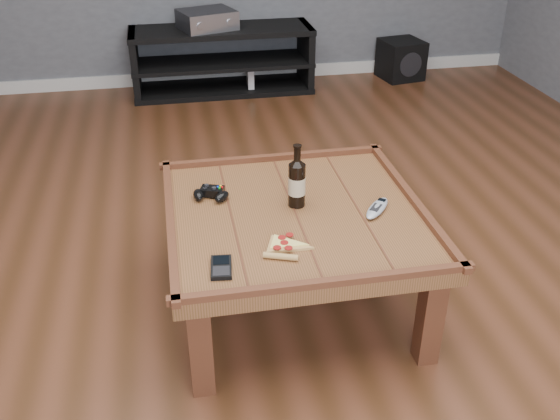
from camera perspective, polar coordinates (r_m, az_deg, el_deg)
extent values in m
plane|color=#422513|center=(2.70, 1.28, -8.46)|extent=(6.00, 6.00, 0.00)
cube|color=silver|center=(5.33, -5.47, 12.15)|extent=(5.00, 0.02, 0.10)
cube|color=#533417|center=(2.46, 1.39, -0.81)|extent=(1.00, 1.00, 0.06)
cube|color=#492113|center=(2.22, -7.28, -12.38)|extent=(0.08, 0.08, 0.39)
cube|color=#492113|center=(2.39, 13.54, -9.59)|extent=(0.08, 0.08, 0.39)
cube|color=#492113|center=(2.90, -8.56, -1.21)|extent=(0.08, 0.08, 0.39)
cube|color=#492113|center=(3.03, 7.49, 0.33)|extent=(0.08, 0.08, 0.39)
cube|color=#492113|center=(2.86, -0.61, 4.84)|extent=(1.03, 0.03, 0.03)
cube|color=#492113|center=(2.05, 4.23, -6.66)|extent=(1.03, 0.03, 0.03)
cube|color=#492113|center=(2.58, 12.02, 1.05)|extent=(0.03, 1.03, 0.03)
cube|color=#492113|center=(2.40, -10.00, -1.04)|extent=(0.03, 1.03, 0.03)
cube|color=black|center=(4.98, -5.42, 16.02)|extent=(1.40, 0.45, 0.04)
cube|color=black|center=(5.05, -5.28, 13.27)|extent=(1.40, 0.45, 0.03)
cube|color=black|center=(5.11, -5.17, 11.02)|extent=(1.40, 0.45, 0.04)
cube|color=black|center=(5.03, -13.09, 12.80)|extent=(0.05, 0.44, 0.50)
cube|color=black|center=(5.15, 2.37, 13.93)|extent=(0.05, 0.44, 0.50)
cylinder|color=black|center=(2.45, 1.55, 2.27)|extent=(0.07, 0.07, 0.18)
cone|color=black|center=(2.41, 1.58, 4.48)|extent=(0.07, 0.07, 0.03)
cylinder|color=black|center=(2.39, 1.59, 5.16)|extent=(0.03, 0.03, 0.06)
cylinder|color=black|center=(2.38, 1.60, 5.88)|extent=(0.03, 0.03, 0.01)
cylinder|color=beige|center=(2.45, 1.55, 2.27)|extent=(0.07, 0.07, 0.07)
cube|color=black|center=(2.57, -6.22, 1.73)|extent=(0.11, 0.09, 0.03)
ellipsoid|color=black|center=(2.55, -7.47, 1.40)|extent=(0.04, 0.08, 0.04)
ellipsoid|color=black|center=(2.53, -5.34, 1.23)|extent=(0.08, 0.09, 0.04)
cylinder|color=black|center=(2.57, -6.72, 2.25)|extent=(0.02, 0.02, 0.01)
cylinder|color=black|center=(2.55, -6.06, 1.99)|extent=(0.02, 0.02, 0.01)
cylinder|color=yellow|center=(2.57, -5.46, 2.19)|extent=(0.01, 0.01, 0.01)
cylinder|color=red|center=(2.56, -5.31, 2.09)|extent=(0.01, 0.01, 0.01)
cylinder|color=#0C33CC|center=(2.56, -5.70, 2.12)|extent=(0.01, 0.01, 0.01)
cylinder|color=#0C9919|center=(2.55, -5.55, 2.01)|extent=(0.01, 0.01, 0.01)
cylinder|color=tan|center=(2.17, 0.06, -4.26)|extent=(0.12, 0.06, 0.02)
cylinder|color=maroon|center=(2.21, -0.27, -3.46)|extent=(0.03, 0.03, 0.00)
cylinder|color=maroon|center=(2.20, 0.78, -3.49)|extent=(0.03, 0.03, 0.00)
cylinder|color=maroon|center=(2.23, 0.40, -2.99)|extent=(0.03, 0.03, 0.00)
cylinder|color=maroon|center=(2.26, 0.18, -2.53)|extent=(0.03, 0.03, 0.00)
cylinder|color=maroon|center=(2.28, 0.88, -2.28)|extent=(0.03, 0.03, 0.00)
cube|color=black|center=(2.13, -5.39, -5.25)|extent=(0.08, 0.14, 0.02)
cube|color=black|center=(2.15, -5.40, -4.58)|extent=(0.06, 0.06, 0.00)
cube|color=black|center=(2.10, -5.40, -5.56)|extent=(0.06, 0.06, 0.00)
ellipsoid|color=#9EA4AC|center=(2.48, 8.87, 0.17)|extent=(0.16, 0.18, 0.03)
cube|color=black|center=(2.52, 9.30, 0.92)|extent=(0.04, 0.04, 0.00)
cube|color=black|center=(2.46, 8.77, 0.24)|extent=(0.06, 0.07, 0.00)
cube|color=black|center=(4.95, -6.70, 16.92)|extent=(0.47, 0.42, 0.14)
cube|color=#A6A8B0|center=(4.81, -5.94, 16.57)|extent=(0.38, 0.13, 0.14)
cylinder|color=#A6A8B0|center=(4.76, -7.27, 16.35)|extent=(0.05, 0.03, 0.05)
cylinder|color=#A6A8B0|center=(4.85, -4.56, 16.74)|extent=(0.05, 0.03, 0.05)
cube|color=black|center=(5.46, 10.99, 13.37)|extent=(0.37, 0.37, 0.32)
cylinder|color=black|center=(5.33, 11.86, 12.87)|extent=(0.20, 0.04, 0.20)
cube|color=slate|center=(5.09, -2.71, 10.89)|extent=(0.11, 0.19, 0.02)
cube|color=silver|center=(5.06, -2.74, 12.14)|extent=(0.06, 0.17, 0.22)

